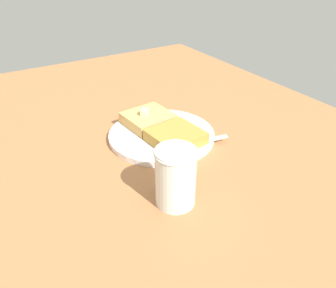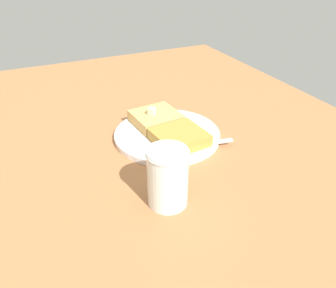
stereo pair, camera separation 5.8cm
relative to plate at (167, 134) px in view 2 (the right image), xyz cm
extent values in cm
cube|color=#A0653C|center=(-7.34, -8.36, -1.62)|extent=(105.33, 105.33, 1.93)
cylinder|color=silver|center=(0.00, 0.00, -0.08)|extent=(22.14, 22.14, 1.17)
torus|color=navy|center=(0.00, 0.00, 0.11)|extent=(22.14, 22.14, 0.80)
cube|color=tan|center=(-4.78, -0.49, 1.70)|extent=(10.00, 10.42, 2.39)
cube|color=#B18436|center=(4.78, 0.49, 1.70)|extent=(10.00, 10.42, 2.39)
cube|color=beige|center=(-4.66, -1.46, 3.63)|extent=(1.95, 1.97, 1.46)
cube|color=silver|center=(7.79, 5.57, 0.69)|extent=(2.39, 10.02, 0.36)
cube|color=silver|center=(6.82, -0.75, 0.69)|extent=(2.60, 3.10, 0.36)
cube|color=silver|center=(7.19, -3.84, 0.69)|extent=(0.80, 3.21, 0.36)
cube|color=silver|center=(6.64, -3.76, 0.69)|extent=(0.80, 3.21, 0.36)
cube|color=silver|center=(6.10, -3.68, 0.69)|extent=(0.80, 3.21, 0.36)
cube|color=silver|center=(5.56, -3.60, 0.69)|extent=(0.80, 3.21, 0.36)
cylinder|color=#381606|center=(18.39, -8.10, 2.77)|extent=(5.81, 5.81, 6.87)
cylinder|color=silver|center=(18.39, -8.10, 4.17)|extent=(6.31, 6.31, 9.65)
torus|color=silver|center=(18.39, -8.10, 8.54)|extent=(6.56, 6.56, 0.50)
camera|label=1|loc=(51.48, -30.02, 34.67)|focal=35.00mm
camera|label=2|loc=(54.24, -24.88, 34.67)|focal=35.00mm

